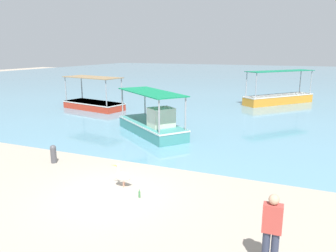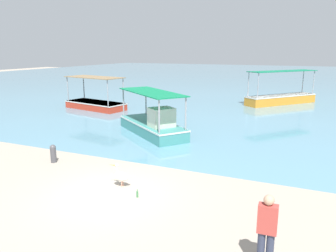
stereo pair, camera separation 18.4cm
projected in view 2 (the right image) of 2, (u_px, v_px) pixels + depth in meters
The scene contains 9 objects.
ground at pixel (109, 194), 10.54m from camera, with size 120.00×120.00×0.00m, color #A79988.
harbor_water at pixel (275, 78), 53.31m from camera, with size 110.00×90.00×0.00m, color #5E91A7.
fishing_boat_far_right at pixel (281, 97), 27.97m from camera, with size 5.47×6.15×2.81m.
fishing_boat_outer at pixel (96, 103), 25.61m from camera, with size 5.30×2.89×2.49m.
fishing_boat_far_left at pixel (153, 124), 17.89m from camera, with size 5.22×4.60×2.33m.
pelican at pixel (121, 176), 11.07m from camera, with size 0.81×0.33×0.80m.
mooring_bollard at pixel (53, 153), 13.46m from camera, with size 0.25×0.25×0.76m.
fisherman_standing at pixel (267, 230), 6.77m from camera, with size 0.41×0.24×1.69m.
glass_bottle at pixel (137, 194), 10.31m from camera, with size 0.07×0.07×0.27m.
Camera 2 is at (5.67, -8.17, 4.55)m, focal length 35.00 mm.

